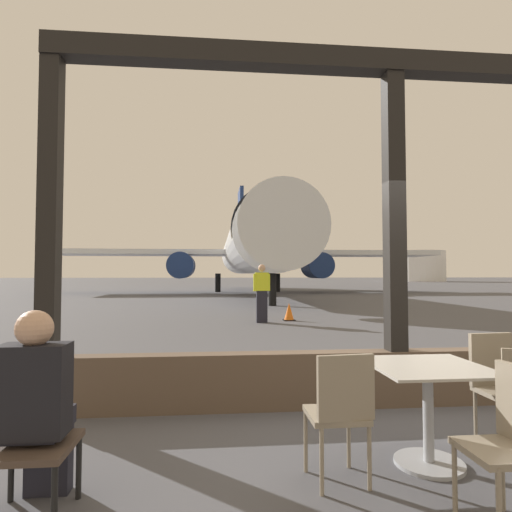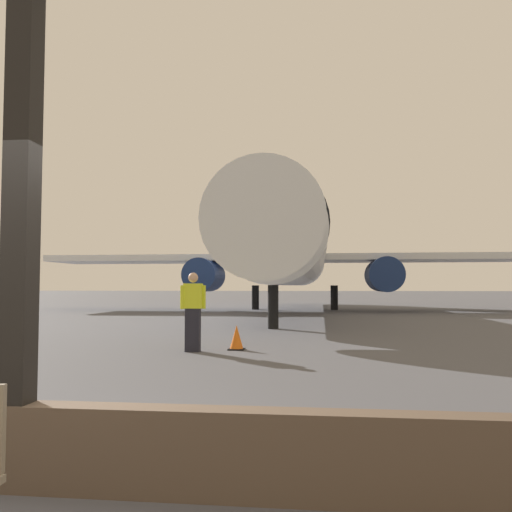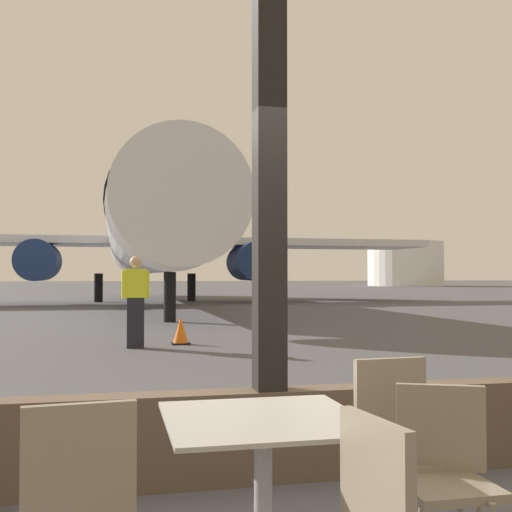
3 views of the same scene
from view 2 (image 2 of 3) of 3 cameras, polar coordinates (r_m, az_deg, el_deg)
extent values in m
plane|color=#4C4C51|center=(43.78, 4.02, -5.05)|extent=(220.00, 220.00, 0.00)
cube|color=brown|center=(4.45, -24.01, -17.82)|extent=(7.71, 0.24, 0.60)
cube|color=black|center=(4.32, -23.54, 2.84)|extent=(0.20, 0.20, 3.76)
cylinder|color=silver|center=(31.06, 3.88, 0.38)|extent=(3.78, 27.21, 3.78)
cone|color=silver|center=(16.25, 1.12, 3.60)|extent=(3.59, 2.60, 3.59)
cylinder|color=black|center=(18.14, 1.73, 3.37)|extent=(3.85, 0.90, 3.85)
cube|color=silver|center=(33.38, -9.45, -0.35)|extent=(13.64, 4.20, 0.36)
cube|color=silver|center=(32.63, 17.72, -0.18)|extent=(13.64, 4.20, 0.36)
cylinder|color=navy|center=(31.33, -5.48, -2.03)|extent=(1.90, 3.20, 1.90)
cylinder|color=navy|center=(30.80, 13.35, -1.94)|extent=(1.90, 3.20, 1.90)
cube|color=navy|center=(43.54, 4.69, 5.04)|extent=(0.36, 4.40, 5.20)
cylinder|color=black|center=(18.34, 1.82, -5.38)|extent=(0.36, 0.36, 1.47)
cylinder|color=black|center=(33.25, -0.06, -4.39)|extent=(0.44, 0.44, 1.47)
cylinder|color=black|center=(33.02, 8.26, -4.37)|extent=(0.44, 0.44, 1.47)
cube|color=black|center=(12.10, -6.68, -7.75)|extent=(0.32, 0.20, 0.95)
cube|color=yellow|center=(12.06, -6.65, -4.20)|extent=(0.40, 0.22, 0.55)
sphere|color=tan|center=(12.06, -6.64, -2.28)|extent=(0.22, 0.22, 0.22)
cylinder|color=yellow|center=(12.11, -5.53, -4.32)|extent=(0.09, 0.09, 0.52)
cylinder|color=yellow|center=(12.02, -7.78, -4.32)|extent=(0.09, 0.09, 0.52)
cone|color=orange|center=(12.39, -2.06, -8.59)|extent=(0.32, 0.32, 0.55)
cube|color=black|center=(12.42, -2.07, -9.79)|extent=(0.36, 0.36, 0.03)
camera|label=1|loc=(4.29, -95.08, 0.47)|focal=29.67mm
camera|label=3|loc=(3.24, -91.03, -1.27)|focal=44.25mm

